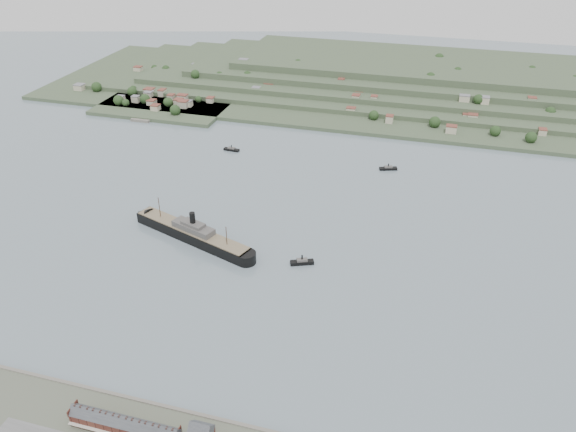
# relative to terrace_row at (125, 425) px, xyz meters

# --- Properties ---
(ground) EXTENTS (1400.00, 1400.00, 0.00)m
(ground) POSITION_rel_terrace_row_xyz_m (10.00, 168.02, -6.84)
(ground) COLOR slate
(ground) RESTS_ON ground
(terrace_row) EXTENTS (55.60, 9.80, 11.07)m
(terrace_row) POSITION_rel_terrace_row_xyz_m (0.00, 0.00, 0.00)
(terrace_row) COLOR #401B16
(terrace_row) RESTS_ON ground
(far_peninsula) EXTENTS (760.00, 309.00, 30.00)m
(far_peninsula) POSITION_rel_terrace_row_xyz_m (37.91, 561.12, 5.04)
(far_peninsula) COLOR #34452E
(far_peninsula) RESTS_ON ground
(steamship) EXTENTS (112.91, 49.67, 28.06)m
(steamship) POSITION_rel_terrace_row_xyz_m (-43.38, 167.97, -1.66)
(steamship) COLOR black
(steamship) RESTS_ON ground
(tugboat) EXTENTS (16.78, 10.24, 7.36)m
(tugboat) POSITION_rel_terrace_row_xyz_m (45.55, 158.68, -5.05)
(tugboat) COLOR black
(tugboat) RESTS_ON ground
(ferry_west) EXTENTS (16.05, 5.51, 5.92)m
(ferry_west) POSITION_rel_terrace_row_xyz_m (-69.82, 325.42, -5.42)
(ferry_west) COLOR black
(ferry_west) RESTS_ON ground
(ferry_east) EXTENTS (16.86, 9.59, 6.10)m
(ferry_east) POSITION_rel_terrace_row_xyz_m (84.53, 324.66, -5.37)
(ferry_east) COLOR black
(ferry_east) RESTS_ON ground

